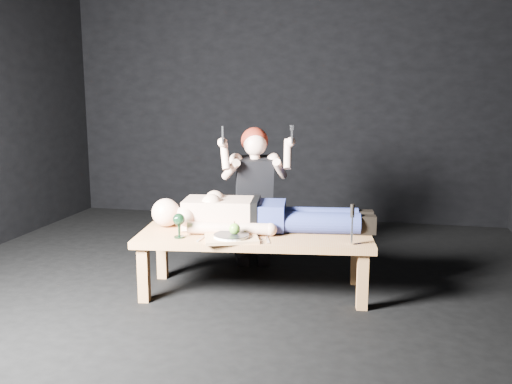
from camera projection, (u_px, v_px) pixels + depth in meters
ground at (227, 289)px, 4.17m from camera, size 5.00×5.00×0.00m
back_wall at (284, 89)px, 6.30m from camera, size 5.00×0.00×5.00m
table at (255, 263)px, 4.08m from camera, size 1.76×0.84×0.45m
lying_man at (263, 211)px, 4.15m from camera, size 1.83×0.76×0.28m
kneeling_woman at (254, 196)px, 4.63m from camera, size 0.84×0.90×1.22m
serving_tray at (231, 239)px, 3.85m from camera, size 0.43×0.37×0.02m
plate at (231, 236)px, 3.85m from camera, size 0.31×0.31×0.02m
apple at (235, 229)px, 3.85m from camera, size 0.08×0.08×0.08m
goblet at (179, 226)px, 3.91m from camera, size 0.10×0.10×0.18m
fork_flat at (202, 238)px, 3.90m from camera, size 0.02×0.18×0.01m
knife_flat at (267, 240)px, 3.85m from camera, size 0.06×0.18×0.01m
spoon_flat at (258, 237)px, 3.93m from camera, size 0.13×0.14×0.01m
carving_knife at (352, 224)px, 3.72m from camera, size 0.04×0.04×0.28m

